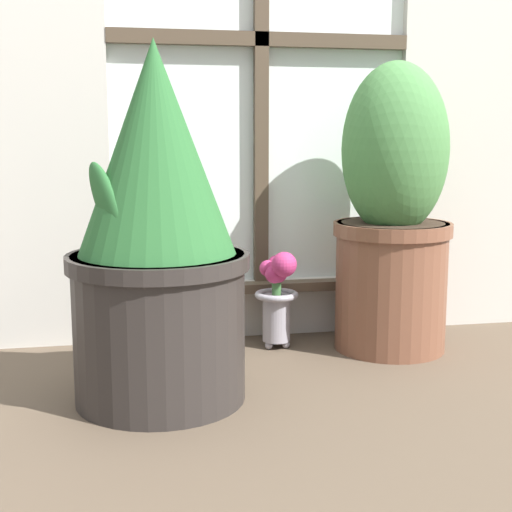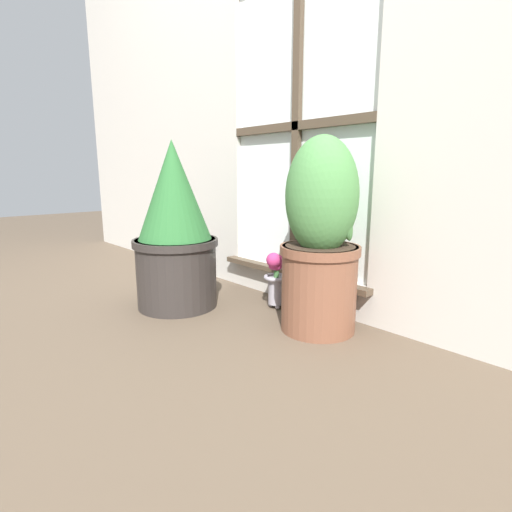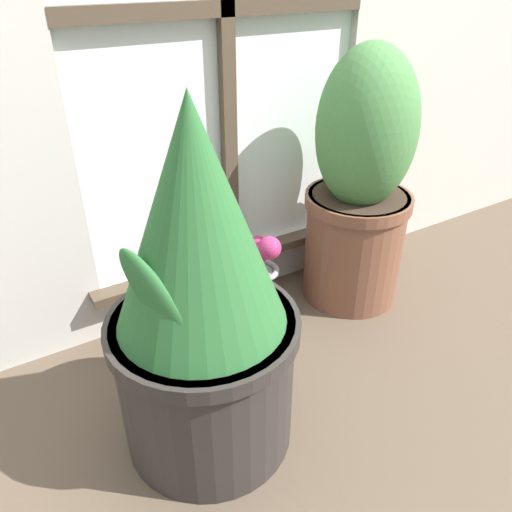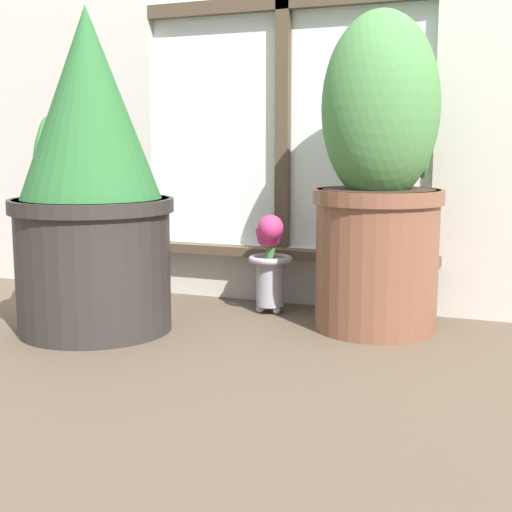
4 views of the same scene
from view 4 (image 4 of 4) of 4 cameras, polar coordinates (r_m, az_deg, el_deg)
The scene contains 4 objects.
ground_plane at distance 1.43m, azimuth -5.72°, elevation -8.25°, with size 10.00×10.00×0.00m, color brown.
potted_plant_left at distance 1.63m, azimuth -13.08°, elevation 5.78°, with size 0.37×0.37×0.72m.
potted_plant_right at distance 1.62m, azimuth 9.79°, elevation 5.99°, with size 0.29×0.29×0.71m.
flower_vase at distance 1.78m, azimuth 1.12°, elevation -0.01°, with size 0.11×0.12×0.25m.
Camera 4 is at (0.64, -1.21, 0.42)m, focal length 50.00 mm.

